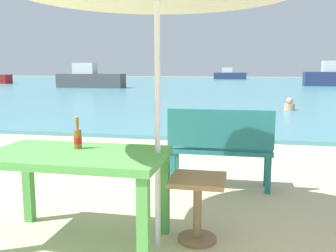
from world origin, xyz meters
TOP-DOWN VIEW (x-y plane):
  - sea_water at (0.00, 30.00)m, footprint 120.00×50.00m
  - picnic_table_green at (-0.48, 0.53)m, footprint 1.40×0.80m
  - beer_bottle_amber at (-0.51, 0.66)m, footprint 0.07×0.07m
  - side_table_wood at (0.46, 0.78)m, footprint 0.44×0.44m
  - bench_teal_center at (0.54, 2.17)m, footprint 1.20×0.37m
  - swimmer_person at (2.22, 10.28)m, footprint 0.34×0.34m
  - boat_sailboat at (-0.97, 43.54)m, footprint 3.82×1.04m
  - boat_fishing_trawler at (-9.53, 22.08)m, footprint 4.59×1.25m

SIDE VIEW (x-z plane):
  - sea_water at x=0.00m, z-range 0.00..0.08m
  - swimmer_person at x=2.22m, z-range 0.03..0.44m
  - side_table_wood at x=0.46m, z-range 0.08..0.62m
  - bench_teal_center at x=0.54m, z-range 0.07..1.02m
  - boat_sailboat at x=-0.97m, z-range -0.12..1.27m
  - picnic_table_green at x=-0.48m, z-range 0.27..1.03m
  - boat_fishing_trawler at x=-9.53m, z-range -0.15..1.51m
  - beer_bottle_amber at x=-0.51m, z-range 0.72..0.99m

